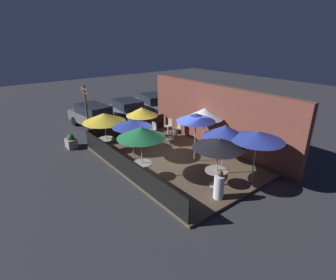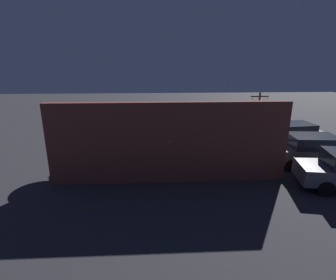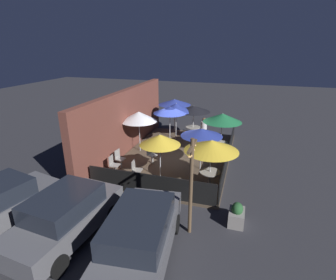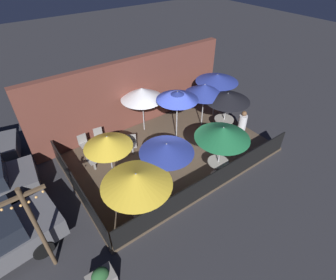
% 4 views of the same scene
% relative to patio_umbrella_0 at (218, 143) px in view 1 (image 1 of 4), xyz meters
% --- Properties ---
extents(ground_plane, '(60.00, 60.00, 0.00)m').
position_rel_patio_umbrella_0_xyz_m(ground_plane, '(-3.12, 0.20, -2.05)').
color(ground_plane, '#2D2D33').
extents(patio_deck, '(8.71, 5.62, 0.12)m').
position_rel_patio_umbrella_0_xyz_m(patio_deck, '(-3.12, 0.20, -1.99)').
color(patio_deck, brown).
rests_on(patio_deck, ground_plane).
extents(building_wall, '(10.31, 0.36, 3.57)m').
position_rel_patio_umbrella_0_xyz_m(building_wall, '(-3.12, 3.24, -0.27)').
color(building_wall, brown).
rests_on(building_wall, ground_plane).
extents(fence_front, '(8.51, 0.05, 0.95)m').
position_rel_patio_umbrella_0_xyz_m(fence_front, '(-3.12, -2.56, -1.45)').
color(fence_front, black).
rests_on(fence_front, patio_deck).
extents(fence_side_left, '(0.05, 5.42, 0.95)m').
position_rel_patio_umbrella_0_xyz_m(fence_side_left, '(-7.43, 0.20, -1.45)').
color(fence_side_left, black).
rests_on(fence_side_left, patio_deck).
extents(patio_umbrella_0, '(2.12, 2.12, 2.12)m').
position_rel_patio_umbrella_0_xyz_m(patio_umbrella_0, '(0.00, 0.00, 0.00)').
color(patio_umbrella_0, '#B2B2B7').
rests_on(patio_umbrella_0, patio_deck).
extents(patio_umbrella_1, '(2.25, 2.25, 2.16)m').
position_rel_patio_umbrella_0_xyz_m(patio_umbrella_1, '(-6.07, -2.01, -0.01)').
color(patio_umbrella_1, '#B2B2B7').
rests_on(patio_umbrella_1, patio_deck).
extents(patio_umbrella_2, '(2.06, 2.06, 2.38)m').
position_rel_patio_umbrella_0_xyz_m(patio_umbrella_2, '(-2.44, -2.05, 0.21)').
color(patio_umbrella_2, '#B2B2B7').
rests_on(patio_umbrella_2, patio_deck).
extents(patio_umbrella_3, '(1.87, 1.87, 2.50)m').
position_rel_patio_umbrella_0_xyz_m(patio_umbrella_3, '(-2.24, 0.91, 0.38)').
color(patio_umbrella_3, '#B2B2B7').
rests_on(patio_umbrella_3, patio_deck).
extents(patio_umbrella_4, '(1.81, 1.81, 2.13)m').
position_rel_patio_umbrella_0_xyz_m(patio_umbrella_4, '(-5.94, 0.24, -0.04)').
color(patio_umbrella_4, '#B2B2B7').
rests_on(patio_umbrella_4, patio_deck).
extents(patio_umbrella_5, '(1.93, 1.93, 2.32)m').
position_rel_patio_umbrella_0_xyz_m(patio_umbrella_5, '(-0.53, 1.01, 0.14)').
color(patio_umbrella_5, '#B2B2B7').
rests_on(patio_umbrella_5, patio_deck).
extents(patio_umbrella_6, '(2.02, 2.02, 2.31)m').
position_rel_patio_umbrella_0_xyz_m(patio_umbrella_6, '(-3.13, 2.43, 0.11)').
color(patio_umbrella_6, '#B2B2B7').
rests_on(patio_umbrella_6, patio_deck).
extents(patio_umbrella_7, '(2.18, 2.18, 2.31)m').
position_rel_patio_umbrella_0_xyz_m(patio_umbrella_7, '(0.75, 1.47, 0.19)').
color(patio_umbrella_7, '#B2B2B7').
rests_on(patio_umbrella_7, patio_deck).
extents(patio_umbrella_8, '(1.98, 1.98, 2.08)m').
position_rel_patio_umbrella_0_xyz_m(patio_umbrella_8, '(-4.43, -1.31, -0.04)').
color(patio_umbrella_8, '#B2B2B7').
rests_on(patio_umbrella_8, patio_deck).
extents(dining_table_0, '(0.95, 0.95, 0.72)m').
position_rel_patio_umbrella_0_xyz_m(dining_table_0, '(-0.00, -0.00, -1.35)').
color(dining_table_0, '#9E998E').
rests_on(dining_table_0, patio_deck).
extents(dining_table_1, '(0.89, 0.89, 0.75)m').
position_rel_patio_umbrella_0_xyz_m(dining_table_1, '(-6.07, -2.01, -1.34)').
color(dining_table_1, '#9E998E').
rests_on(dining_table_1, patio_deck).
extents(dining_table_2, '(0.84, 0.84, 0.73)m').
position_rel_patio_umbrella_0_xyz_m(dining_table_2, '(-2.44, -2.05, -1.35)').
color(dining_table_2, '#9E998E').
rests_on(dining_table_2, patio_deck).
extents(patio_chair_0, '(0.45, 0.45, 0.94)m').
position_rel_patio_umbrella_0_xyz_m(patio_chair_0, '(-5.47, 2.53, -1.42)').
color(patio_chair_0, gray).
rests_on(patio_chair_0, patio_deck).
extents(patio_chair_1, '(0.53, 0.53, 0.92)m').
position_rel_patio_umbrella_0_xyz_m(patio_chair_1, '(-4.50, 1.22, -1.43)').
color(patio_chair_1, gray).
rests_on(patio_chair_1, patio_deck).
extents(patio_chair_2, '(0.43, 0.43, 0.93)m').
position_rel_patio_umbrella_0_xyz_m(patio_chair_2, '(-6.35, 1.26, -1.42)').
color(patio_chair_2, gray).
rests_on(patio_chair_2, patio_deck).
extents(patio_chair_3, '(0.41, 0.41, 0.95)m').
position_rel_patio_umbrella_0_xyz_m(patio_chair_3, '(-6.24, 2.45, -1.40)').
color(patio_chair_3, gray).
rests_on(patio_chair_3, patio_deck).
extents(patron_0, '(0.44, 0.44, 1.20)m').
position_rel_patio_umbrella_0_xyz_m(patron_0, '(0.68, -0.60, -1.40)').
color(patron_0, silver).
rests_on(patron_0, patio_deck).
extents(planter_box, '(0.75, 0.53, 0.83)m').
position_rel_patio_umbrella_0_xyz_m(planter_box, '(-8.08, -3.27, -1.69)').
color(planter_box, gray).
rests_on(planter_box, ground_plane).
extents(light_post, '(1.10, 0.12, 3.34)m').
position_rel_patio_umbrella_0_xyz_m(light_post, '(-8.98, -1.80, -0.16)').
color(light_post, brown).
rests_on(light_post, ground_plane).
extents(parked_car_0, '(4.72, 2.19, 1.62)m').
position_rel_patio_umbrella_0_xyz_m(parked_car_0, '(-10.62, -0.73, -1.20)').
color(parked_car_0, '#5B5B60').
rests_on(parked_car_0, ground_plane).
extents(parked_car_1, '(4.17, 2.08, 1.62)m').
position_rel_patio_umbrella_0_xyz_m(parked_car_1, '(-10.42, 1.87, -1.20)').
color(parked_car_1, '#5B5B60').
rests_on(parked_car_1, ground_plane).
extents(parked_car_2, '(4.76, 2.60, 1.62)m').
position_rel_patio_umbrella_0_xyz_m(parked_car_2, '(-10.80, 4.47, -1.20)').
color(parked_car_2, '#5B5B60').
rests_on(parked_car_2, ground_plane).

